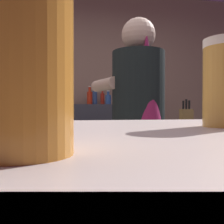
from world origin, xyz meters
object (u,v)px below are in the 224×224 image
at_px(pint_glass_near, 21,51).
at_px(bottle_hot_sauce, 108,99).
at_px(bartender, 139,127).
at_px(knife_block, 186,120).
at_px(mixing_bowl, 83,132).
at_px(bottle_vinegar, 90,97).
at_px(chefs_knife, 158,133).
at_px(bottle_soy, 95,97).
at_px(bottle_olive_oil, 102,98).

distance_m(pint_glass_near, bottle_hot_sauce, 3.17).
distance_m(bartender, knife_block, 0.78).
bearing_deg(bartender, mixing_bowl, 26.07).
bearing_deg(bottle_vinegar, mixing_bowl, -96.88).
height_order(knife_block, pint_glass_near, pint_glass_near).
distance_m(mixing_bowl, chefs_knife, 0.62).
xyz_separation_m(mixing_bowl, pint_glass_near, (-0.14, -1.83, 0.23)).
bearing_deg(mixing_bowl, bottle_soy, 80.65).
distance_m(chefs_knife, bottle_olive_oil, 1.47).
xyz_separation_m(mixing_bowl, bottle_olive_oil, (0.34, 1.42, 0.31)).
bearing_deg(mixing_bowl, chefs_knife, 1.48).
bearing_deg(bottle_soy, knife_block, -62.31).
relative_size(bartender, bottle_olive_oil, 7.91).
bearing_deg(bottle_hot_sauce, bottle_olive_oil, 115.24).
bearing_deg(bartender, bottle_vinegar, -8.79).
distance_m(chefs_knife, pint_glass_near, 2.01).
height_order(chefs_knife, bottle_vinegar, bottle_vinegar).
relative_size(chefs_knife, pint_glass_near, 1.69).
height_order(bartender, bottle_soy, bartender).
xyz_separation_m(bottle_olive_oil, bottle_hot_sauce, (0.06, -0.12, -0.01)).
bearing_deg(bottle_hot_sauce, bottle_soy, 138.75).
xyz_separation_m(chefs_knife, bottle_soy, (-0.38, 1.42, 0.35)).
xyz_separation_m(chefs_knife, bottle_olive_oil, (-0.28, 1.40, 0.33)).
height_order(bottle_soy, bottle_olive_oil, bottle_soy).
bearing_deg(knife_block, bottle_soy, 117.69).
bearing_deg(bottle_olive_oil, chefs_knife, -78.64).
xyz_separation_m(bartender, chefs_knife, (0.28, 0.41, -0.08)).
bearing_deg(bottle_soy, bottle_olive_oil, -8.99).
xyz_separation_m(bartender, bottle_hot_sauce, (0.06, 1.68, 0.24)).
height_order(knife_block, mixing_bowl, knife_block).
relative_size(knife_block, mixing_bowl, 1.59).
distance_m(mixing_bowl, bottle_vinegar, 1.35).
distance_m(knife_block, chefs_knife, 0.34).
height_order(bottle_vinegar, bottle_hot_sauce, bottle_vinegar).
bearing_deg(mixing_bowl, bartender, -48.91).
distance_m(bottle_vinegar, bottle_soy, 0.16).
relative_size(pint_glass_near, bottle_vinegar, 0.61).
bearing_deg(pint_glass_near, bottle_hot_sauce, 80.25).
bearing_deg(bottle_soy, pint_glass_near, -96.58).
height_order(pint_glass_near, bottle_olive_oil, bottle_olive_oil).
distance_m(pint_glass_near, bottle_vinegar, 3.15).
relative_size(bottle_soy, bottle_olive_oil, 1.23).
bearing_deg(knife_block, bottle_hot_sauce, 114.25).
xyz_separation_m(bartender, bottle_olive_oil, (-0.00, 1.81, 0.25)).
bearing_deg(bartender, bottle_hot_sauce, -16.89).
distance_m(chefs_knife, bottle_soy, 1.51).
bearing_deg(bottle_vinegar, pint_glass_near, -95.43).
relative_size(knife_block, bottle_olive_oil, 1.35).
bearing_deg(chefs_knife, bottle_hot_sauce, 87.24).
distance_m(pint_glass_near, bottle_olive_oil, 3.29).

